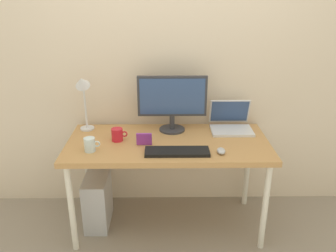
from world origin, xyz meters
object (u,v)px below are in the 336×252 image
at_px(keyboard, 177,152).
at_px(photo_frame, 144,139).
at_px(desk, 168,149).
at_px(computer_tower, 98,200).
at_px(monitor, 172,100).
at_px(coffee_mug, 117,135).
at_px(glass_cup, 90,145).
at_px(desk_lamp, 83,91).
at_px(laptop, 231,122).
at_px(mouse, 221,151).

bearing_deg(keyboard, photo_frame, 150.02).
bearing_deg(desk, computer_tower, 177.10).
bearing_deg(desk, monitor, 80.61).
relative_size(coffee_mug, glass_cup, 1.06).
bearing_deg(desk, keyboard, -73.50).
xyz_separation_m(desk_lamp, photo_frame, (0.47, -0.28, -0.28)).
height_order(keyboard, photo_frame, photo_frame).
bearing_deg(desk, glass_cup, -163.54).
relative_size(laptop, mouse, 3.56).
bearing_deg(glass_cup, desk, 16.46).
relative_size(glass_cup, photo_frame, 1.01).
bearing_deg(keyboard, coffee_mug, 153.30).
distance_m(keyboard, mouse, 0.30).
distance_m(laptop, glass_cup, 1.11).
height_order(desk_lamp, keyboard, desk_lamp).
height_order(laptop, mouse, laptop).
bearing_deg(desk, laptop, 24.64).
relative_size(coffee_mug, photo_frame, 1.08).
bearing_deg(photo_frame, monitor, 53.47).
height_order(mouse, computer_tower, mouse).
relative_size(keyboard, glass_cup, 3.94).
distance_m(keyboard, coffee_mug, 0.48).
xyz_separation_m(desk_lamp, keyboard, (0.70, -0.41, -0.32)).
bearing_deg(glass_cup, mouse, -2.83).
relative_size(desk_lamp, coffee_mug, 3.88).
relative_size(desk_lamp, keyboard, 1.05).
relative_size(coffee_mug, computer_tower, 0.28).
bearing_deg(mouse, computer_tower, 165.84).
bearing_deg(desk, desk_lamp, 161.83).
bearing_deg(desk_lamp, coffee_mug, -35.96).
xyz_separation_m(desk, glass_cup, (-0.54, -0.16, 0.11)).
bearing_deg(computer_tower, mouse, -14.16).
relative_size(monitor, desk_lamp, 1.15).
height_order(monitor, desk_lamp, desk_lamp).
height_order(monitor, keyboard, monitor).
height_order(desk_lamp, mouse, desk_lamp).
distance_m(desk, photo_frame, 0.22).
bearing_deg(photo_frame, desk_lamp, 149.29).
relative_size(photo_frame, computer_tower, 0.26).
bearing_deg(monitor, coffee_mug, -154.45).
relative_size(laptop, keyboard, 0.73).
xyz_separation_m(desk_lamp, computer_tower, (0.08, -0.18, -0.85)).
height_order(glass_cup, computer_tower, glass_cup).
bearing_deg(coffee_mug, photo_frame, -22.67).
bearing_deg(glass_cup, computer_tower, 96.36).
bearing_deg(coffee_mug, keyboard, -26.70).
distance_m(mouse, coffee_mug, 0.76).
distance_m(monitor, laptop, 0.50).
distance_m(monitor, coffee_mug, 0.49).
distance_m(monitor, glass_cup, 0.71).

